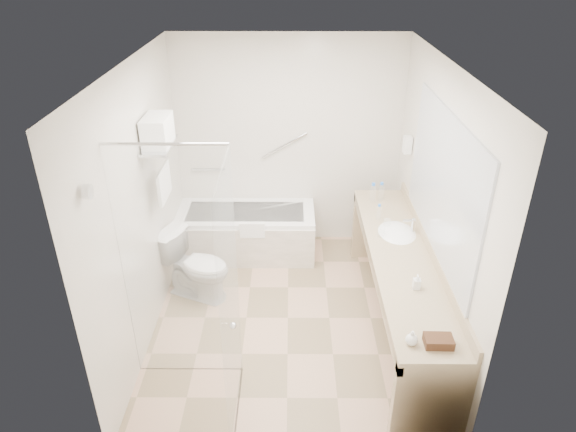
{
  "coord_description": "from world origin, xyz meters",
  "views": [
    {
      "loc": [
        0.02,
        -4.05,
        3.34
      ],
      "look_at": [
        0.0,
        0.3,
        1.0
      ],
      "focal_mm": 32.0,
      "sensor_mm": 36.0,
      "label": 1
    }
  ],
  "objects_px": {
    "toilet": "(197,266)",
    "water_bottle_left": "(381,192)",
    "vanity_counter": "(399,274)",
    "amenity_basket": "(439,341)",
    "bathtub": "(247,232)"
  },
  "relations": [
    {
      "from": "bathtub",
      "to": "toilet",
      "type": "distance_m",
      "value": 0.96
    },
    {
      "from": "toilet",
      "to": "amenity_basket",
      "type": "xyz_separation_m",
      "value": [
        2.01,
        -1.71,
        0.52
      ]
    },
    {
      "from": "vanity_counter",
      "to": "amenity_basket",
      "type": "xyz_separation_m",
      "value": [
        0.03,
        -1.17,
        0.24
      ]
    },
    {
      "from": "toilet",
      "to": "water_bottle_left",
      "type": "bearing_deg",
      "value": -50.6
    },
    {
      "from": "vanity_counter",
      "to": "water_bottle_left",
      "type": "bearing_deg",
      "value": 91.11
    },
    {
      "from": "bathtub",
      "to": "amenity_basket",
      "type": "distance_m",
      "value": 3.05
    },
    {
      "from": "vanity_counter",
      "to": "toilet",
      "type": "distance_m",
      "value": 2.07
    },
    {
      "from": "water_bottle_left",
      "to": "toilet",
      "type": "bearing_deg",
      "value": -164.01
    },
    {
      "from": "vanity_counter",
      "to": "water_bottle_left",
      "type": "distance_m",
      "value": 1.14
    },
    {
      "from": "bathtub",
      "to": "water_bottle_left",
      "type": "relative_size",
      "value": 7.6
    },
    {
      "from": "vanity_counter",
      "to": "water_bottle_left",
      "type": "relative_size",
      "value": 12.83
    },
    {
      "from": "bathtub",
      "to": "vanity_counter",
      "type": "bearing_deg",
      "value": -42.35
    },
    {
      "from": "vanity_counter",
      "to": "amenity_basket",
      "type": "bearing_deg",
      "value": -88.42
    },
    {
      "from": "bathtub",
      "to": "vanity_counter",
      "type": "relative_size",
      "value": 0.59
    },
    {
      "from": "toilet",
      "to": "water_bottle_left",
      "type": "xyz_separation_m",
      "value": [
        1.95,
        0.56,
        0.59
      ]
    }
  ]
}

